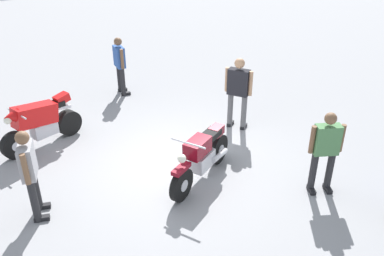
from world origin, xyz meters
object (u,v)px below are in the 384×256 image
Objects in this scene: person_in_gray_shirt at (29,170)px; person_in_green_shirt at (325,148)px; motorcycle_maroon_cruiser at (202,157)px; person_in_black_shirt at (238,89)px; person_in_blue_shirt at (120,63)px; motorcycle_red_sportbike at (40,122)px.

person_in_green_shirt is at bearing -5.97° from person_in_gray_shirt.
motorcycle_maroon_cruiser is 2.40m from person_in_black_shirt.
motorcycle_maroon_cruiser is at bearing -88.55° from person_in_blue_shirt.
motorcycle_red_sportbike is at bearing -111.93° from person_in_green_shirt.
person_in_black_shirt is at bearing 26.52° from person_in_gray_shirt.
person_in_gray_shirt is (-2.31, 0.88, 0.35)m from motorcycle_red_sportbike.
person_in_blue_shirt is 0.99× the size of person_in_gray_shirt.
person_in_gray_shirt reaches higher than person_in_blue_shirt.
motorcycle_red_sportbike is 3.24m from person_in_blue_shirt.
person_in_blue_shirt is 0.93× the size of person_in_black_shirt.
person_in_gray_shirt reaches higher than motorcycle_maroon_cruiser.
person_in_black_shirt reaches higher than motorcycle_maroon_cruiser.
person_in_black_shirt reaches higher than person_in_gray_shirt.
person_in_blue_shirt is (6.32, 0.86, 0.01)m from person_in_green_shirt.
motorcycle_maroon_cruiser is 3.09m from person_in_gray_shirt.
person_in_gray_shirt is 0.94× the size of person_in_black_shirt.
person_in_black_shirt is at bearing 141.07° from motorcycle_red_sportbike.
motorcycle_red_sportbike is at bearing 126.92° from person_in_black_shirt.
motorcycle_red_sportbike is 6.00m from person_in_green_shirt.
person_in_black_shirt is at bearing -59.91° from person_in_blue_shirt.
person_in_blue_shirt reaches higher than person_in_green_shirt.
motorcycle_maroon_cruiser is 1.02× the size of motorcycle_red_sportbike.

